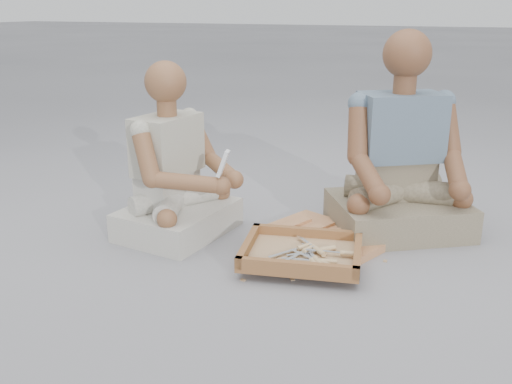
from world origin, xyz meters
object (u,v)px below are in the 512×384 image
at_px(carved_panel, 325,237).
at_px(tool_tray, 302,253).
at_px(companion, 401,167).
at_px(craftsman, 176,178).

relative_size(carved_panel, tool_tray, 0.98).
height_order(tool_tray, companion, companion).
height_order(carved_panel, companion, companion).
bearing_deg(tool_tray, carved_panel, 87.83).
relative_size(carved_panel, companion, 0.58).
bearing_deg(companion, craftsman, -7.27).
distance_m(tool_tray, craftsman, 0.70).
height_order(tool_tray, craftsman, craftsman).
bearing_deg(carved_panel, companion, 45.10).
bearing_deg(companion, carved_panel, 11.78).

